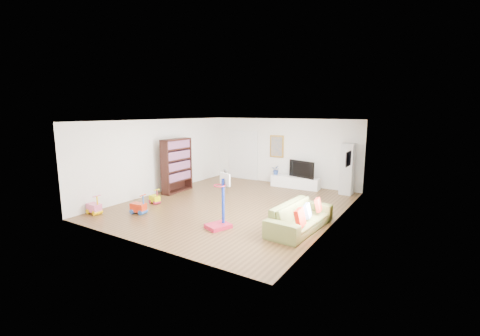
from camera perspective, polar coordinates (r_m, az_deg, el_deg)
The scene contains 25 objects.
floor at distance 10.46m, azimuth -1.17°, elevation -6.54°, with size 6.50×7.50×0.00m, color brown.
ceiling at distance 10.04m, azimuth -1.22°, elevation 8.41°, with size 6.50×7.50×0.00m, color white.
wall_back at distance 13.43m, azimuth 7.59°, elevation 2.94°, with size 6.50×0.00×2.70m, color white.
wall_front at distance 7.37m, azimuth -17.34°, elevation -3.21°, with size 6.50×0.00×2.70m, color silver.
wall_left at distance 12.23m, azimuth -14.07°, elevation 2.04°, with size 0.00×7.50×2.70m, color white.
wall_right at distance 8.84m, azimuth 16.74°, elevation -1.03°, with size 0.00×7.50×2.70m, color silver.
navy_accent at distance 10.12m, azimuth 18.91°, elevation 3.06°, with size 0.01×3.20×1.70m, color black.
olive_wainscot at distance 10.36m, azimuth 18.49°, elevation -4.37°, with size 0.01×3.20×1.00m, color brown.
doorway at distance 14.31m, azimuth 0.55°, elevation 2.25°, with size 1.45×0.06×2.10m, color white.
painting_back at distance 13.48m, azimuth 6.56°, elevation 3.84°, with size 0.62×0.06×0.92m, color gold.
artwork_right at distance 10.36m, azimuth 18.72°, elevation 1.55°, with size 0.04×0.56×0.46m, color #7F3F8C.
media_console at distance 12.89m, azimuth 9.80°, elevation -2.49°, with size 1.92×0.48×0.45m, color white.
tall_cabinet at distance 12.21m, azimuth 18.55°, elevation -0.17°, with size 0.44×0.44×1.87m, color silver.
bookshelf at distance 12.18m, azimuth -11.18°, elevation 0.44°, with size 0.36×1.36×1.99m, color black.
sofa at distance 8.41m, azimuth 10.68°, elevation -8.50°, with size 2.28×0.89×0.67m, color olive.
basketball_hoop at distance 8.25m, azimuth -3.95°, elevation -5.93°, with size 0.49×0.60×1.43m, color #B01733.
ride_on_yellow at distance 10.92m, azimuth -14.97°, elevation -4.84°, with size 0.37×0.23×0.49m, color #E3E500.
ride_on_orange at distance 9.96m, azimuth -17.64°, elevation -6.11°, with size 0.44×0.27×0.59m, color red.
ride_on_pink at distance 10.42m, azimuth -24.55°, elevation -5.89°, with size 0.43×0.27×0.58m, color #EE6191.
child at distance 12.61m, azimuth -2.66°, elevation -1.85°, with size 0.29×0.19×0.78m, color slate.
tv at distance 12.71m, azimuth 11.19°, elevation -0.15°, with size 1.15×0.15×0.66m, color black.
vase_plant at distance 13.12m, azimuth 6.45°, elevation -0.31°, with size 0.35×0.31×0.39m, color #284695.
pillow_left at distance 7.72m, azimuth 10.61°, elevation -8.69°, with size 0.11×0.41×0.41m, color red.
pillow_center at distance 8.27m, azimuth 11.92°, elevation -7.46°, with size 0.09×0.35×0.35m, color silver.
pillow_right at distance 8.85m, azimuth 13.75°, elevation -6.38°, with size 0.09×0.35×0.35m, color red.
Camera 1 is at (5.48, -8.40, 2.97)m, focal length 24.00 mm.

